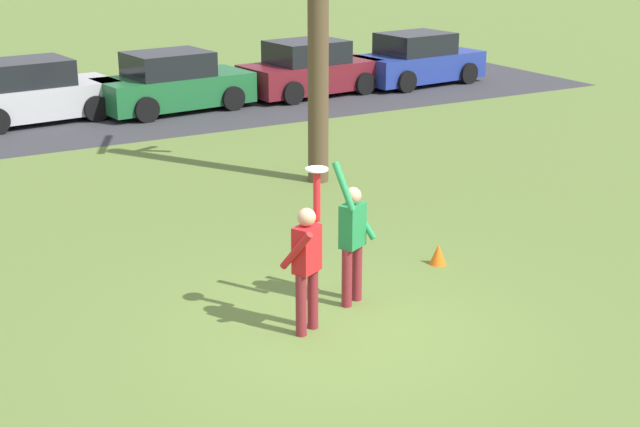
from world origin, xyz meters
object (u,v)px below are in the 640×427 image
at_px(parked_car_silver, 32,93).
at_px(bare_tree_tall, 318,26).
at_px(person_catcher, 307,259).
at_px(frisbee_disc, 317,169).
at_px(field_cone_orange, 438,254).
at_px(parked_car_maroon, 310,70).
at_px(parked_car_blue, 418,61).
at_px(person_defender, 352,235).
at_px(parked_car_green, 173,84).

height_order(parked_car_silver, bare_tree_tall, bare_tree_tall).
xyz_separation_m(parked_car_silver, bare_tree_tall, (3.61, -8.33, 2.31)).
relative_size(person_catcher, frisbee_disc, 7.43).
bearing_deg(person_catcher, field_cone_orange, -6.12).
height_order(parked_car_maroon, field_cone_orange, parked_car_maroon).
xyz_separation_m(parked_car_silver, parked_car_blue, (11.68, -0.49, 0.00)).
distance_m(frisbee_disc, parked_car_blue, 17.88).
relative_size(person_defender, bare_tree_tall, 0.32).
height_order(parked_car_blue, bare_tree_tall, bare_tree_tall).
distance_m(person_catcher, parked_car_green, 14.21).
bearing_deg(bare_tree_tall, field_cone_orange, -98.24).
height_order(frisbee_disc, parked_car_silver, frisbee_disc).
bearing_deg(parked_car_blue, parked_car_maroon, 172.83).
bearing_deg(person_catcher, parked_car_maroon, 34.19).
distance_m(person_defender, frisbee_disc, 1.40).
bearing_deg(parked_car_green, person_catcher, -110.22).
relative_size(parked_car_green, field_cone_orange, 13.31).
bearing_deg(field_cone_orange, person_catcher, -159.85).
distance_m(person_catcher, parked_car_silver, 14.26).
relative_size(frisbee_disc, parked_car_blue, 0.07).
bearing_deg(person_defender, parked_car_blue, -155.03).
relative_size(parked_car_silver, bare_tree_tall, 0.67).
distance_m(person_defender, parked_car_green, 13.53).
bearing_deg(person_defender, parked_car_maroon, -143.51).
xyz_separation_m(frisbee_disc, parked_car_blue, (11.44, 13.67, -1.37)).
distance_m(person_catcher, field_cone_orange, 3.16).
height_order(parked_car_silver, parked_car_blue, same).
bearing_deg(person_defender, frisbee_disc, 0.00).
height_order(parked_car_green, field_cone_orange, parked_car_green).
distance_m(parked_car_green, parked_car_maroon, 4.29).
bearing_deg(bare_tree_tall, person_catcher, -121.07).
distance_m(frisbee_disc, parked_car_maroon, 15.81).
bearing_deg(parked_car_maroon, field_cone_orange, -116.97).
xyz_separation_m(parked_car_silver, parked_car_green, (3.60, -0.51, 0.00)).
bearing_deg(frisbee_disc, person_defender, 26.27).
bearing_deg(person_defender, parked_car_green, -127.36).
bearing_deg(parked_car_silver, field_cone_orange, -83.28).
bearing_deg(field_cone_orange, parked_car_green, 86.85).
bearing_deg(person_catcher, parked_car_blue, 23.53).
bearing_deg(parked_car_blue, frisbee_disc, -135.60).
relative_size(parked_car_silver, field_cone_orange, 13.31).
height_order(person_catcher, person_defender, person_catcher).
distance_m(parked_car_silver, field_cone_orange, 13.53).
relative_size(parked_car_blue, bare_tree_tall, 0.67).
bearing_deg(frisbee_disc, parked_car_silver, 90.97).
bearing_deg(parked_car_blue, field_cone_orange, -130.28).
xyz_separation_m(person_defender, parked_car_silver, (-1.00, 13.78, -0.25)).
bearing_deg(frisbee_disc, person_catcher, -153.73).
relative_size(person_defender, field_cone_orange, 6.39).
bearing_deg(parked_car_green, frisbee_disc, -109.53).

